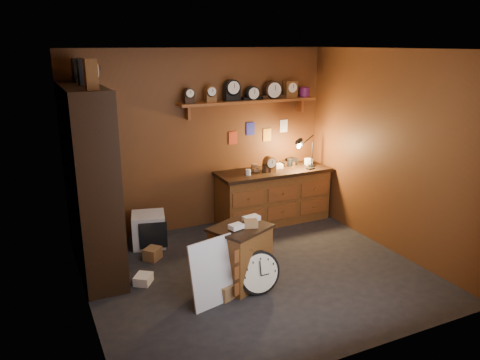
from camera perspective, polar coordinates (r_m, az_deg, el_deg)
The scene contains 11 objects.
floor at distance 5.96m, azimuth 1.99°, elevation -11.25°, with size 4.00×4.00×0.00m, color black.
room_shell at distance 5.50m, azimuth 2.07°, elevation 5.44°, with size 4.02×3.62×2.71m.
shelving_unit at distance 5.90m, azimuth -18.12°, elevation 0.72°, with size 0.47×1.60×2.58m.
workbench at distance 7.44m, azimuth 4.05°, elevation -1.58°, with size 1.82×0.66×1.36m.
low_cabinet at distance 5.54m, azimuth 0.06°, elevation -8.89°, with size 0.81×0.76×0.82m.
big_round_clock at distance 5.43m, azimuth 2.31°, elevation -11.23°, with size 0.51×0.17×0.51m.
white_panel at distance 5.36m, azimuth -3.18°, elevation -14.69°, with size 0.57×0.02×0.76m, color silver.
mini_fridge at distance 6.74m, azimuth -11.05°, elevation -5.97°, with size 0.54×0.56×0.47m.
floor_box_a at distance 5.44m, azimuth -1.72°, elevation -13.15°, with size 0.27×0.23×0.17m, color #996E43.
floor_box_b at distance 5.82m, azimuth -11.70°, elevation -11.75°, with size 0.18×0.22×0.11m, color white.
floor_box_c at distance 6.37m, azimuth -10.60°, elevation -8.82°, with size 0.22×0.18×0.16m, color #996E43.
Camera 1 is at (-2.43, -4.69, 2.77)m, focal length 35.00 mm.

